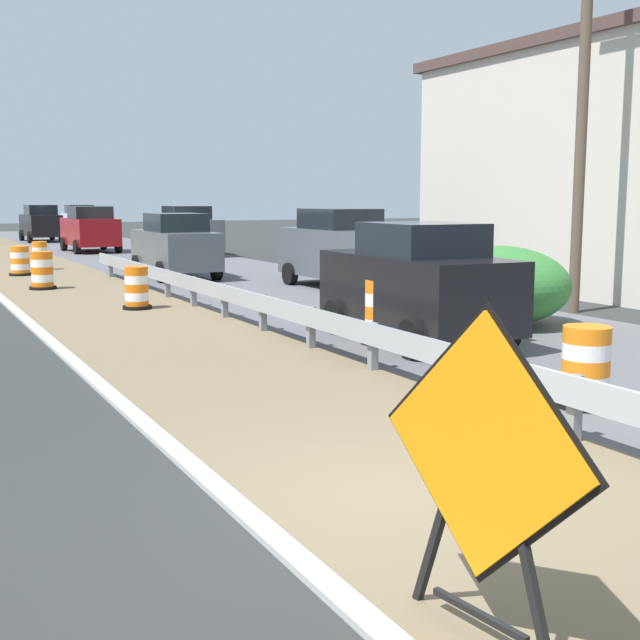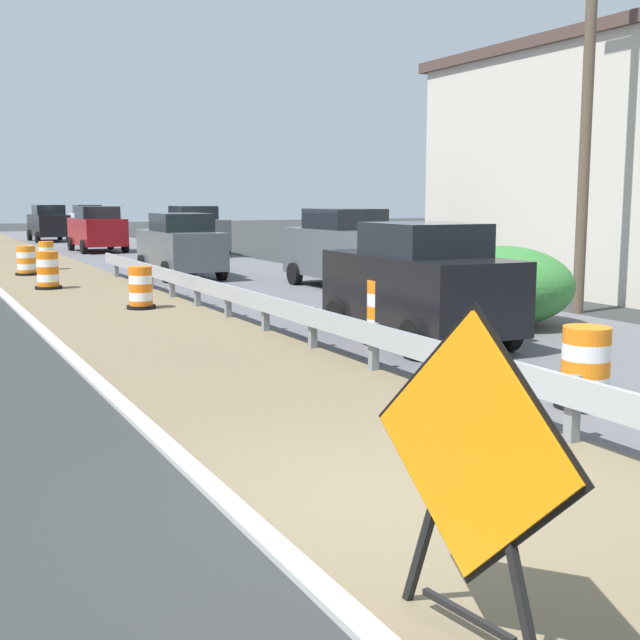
% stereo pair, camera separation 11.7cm
% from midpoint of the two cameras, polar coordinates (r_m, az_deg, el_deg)
% --- Properties ---
extents(ground_plane, '(160.00, 160.00, 0.00)m').
position_cam_midpoint_polar(ground_plane, '(7.17, 5.46, -12.07)').
color(ground_plane, '#2B2D2D').
extents(median_dirt_strip, '(3.88, 120.00, 0.01)m').
position_cam_midpoint_polar(median_dirt_strip, '(7.57, 10.30, -11.03)').
color(median_dirt_strip, '#706047').
rests_on(median_dirt_strip, ground).
extents(curb_near_edge, '(0.20, 120.00, 0.11)m').
position_cam_midpoint_polar(curb_near_edge, '(6.61, -4.41, -13.84)').
color(curb_near_edge, '#ADADA8').
rests_on(curb_near_edge, ground).
extents(guardrail_median, '(0.18, 42.39, 0.71)m').
position_cam_midpoint_polar(guardrail_median, '(8.90, 17.08, -4.87)').
color(guardrail_median, '#999EA3').
rests_on(guardrail_median, ground).
extents(warning_sign_diamond, '(0.27, 1.62, 1.95)m').
position_cam_midpoint_polar(warning_sign_diamond, '(4.79, 10.97, -9.45)').
color(warning_sign_diamond, black).
rests_on(warning_sign_diamond, ground).
extents(traffic_barrel_nearest, '(0.71, 0.71, 0.98)m').
position_cam_midpoint_polar(traffic_barrel_nearest, '(10.46, 18.10, -3.38)').
color(traffic_barrel_nearest, orange).
rests_on(traffic_barrel_nearest, ground).
extents(traffic_barrel_close, '(0.69, 0.69, 1.11)m').
position_cam_midpoint_polar(traffic_barrel_close, '(14.29, 4.58, 0.34)').
color(traffic_barrel_close, orange).
rests_on(traffic_barrel_close, ground).
extents(traffic_barrel_mid, '(0.66, 0.66, 0.96)m').
position_cam_midpoint_polar(traffic_barrel_mid, '(19.20, -12.06, 2.04)').
color(traffic_barrel_mid, orange).
rests_on(traffic_barrel_mid, ground).
extents(traffic_barrel_far, '(0.73, 0.73, 1.04)m').
position_cam_midpoint_polar(traffic_barrel_far, '(24.06, -18.09, 3.15)').
color(traffic_barrel_far, orange).
rests_on(traffic_barrel_far, ground).
extents(traffic_barrel_farther, '(0.73, 0.73, 0.95)m').
position_cam_midpoint_polar(traffic_barrel_farther, '(28.59, -19.44, 3.78)').
color(traffic_barrel_farther, orange).
rests_on(traffic_barrel_farther, ground).
extents(traffic_barrel_farthest, '(0.63, 0.63, 0.99)m').
position_cam_midpoint_polar(traffic_barrel_farthest, '(30.52, -18.20, 4.14)').
color(traffic_barrel_farthest, orange).
rests_on(traffic_barrel_farthest, ground).
extents(car_lead_near_lane, '(2.01, 4.56, 2.02)m').
position_cam_midpoint_polar(car_lead_near_lane, '(26.61, -9.46, 5.09)').
color(car_lead_near_lane, '#4C5156').
rests_on(car_lead_near_lane, ground).
extents(car_trailing_near_lane, '(1.99, 4.36, 2.01)m').
position_cam_midpoint_polar(car_trailing_near_lane, '(58.73, -15.63, 6.66)').
color(car_trailing_near_lane, silver).
rests_on(car_trailing_near_lane, ground).
extents(car_lead_far_lane, '(2.11, 4.18, 2.08)m').
position_cam_midpoint_polar(car_lead_far_lane, '(14.46, 7.05, 2.54)').
color(car_lead_far_lane, black).
rests_on(car_lead_far_lane, ground).
extents(car_mid_far_lane, '(2.15, 4.51, 2.14)m').
position_cam_midpoint_polar(car_mid_far_lane, '(36.76, -8.54, 6.10)').
color(car_mid_far_lane, '#4C5156').
rests_on(car_mid_far_lane, ground).
extents(car_trailing_far_lane, '(2.00, 4.25, 2.09)m').
position_cam_midpoint_polar(car_trailing_far_lane, '(50.34, -18.12, 6.35)').
color(car_trailing_far_lane, black).
rests_on(car_trailing_far_lane, ground).
extents(car_distant_a, '(2.08, 4.61, 2.20)m').
position_cam_midpoint_polar(car_distant_a, '(23.05, 2.01, 4.92)').
color(car_distant_a, '#4C5156').
rests_on(car_distant_a, ground).
extents(car_distant_b, '(2.17, 4.16, 2.10)m').
position_cam_midpoint_polar(car_distant_b, '(40.07, -15.01, 6.07)').
color(car_distant_b, maroon).
rests_on(car_distant_b, ground).
extents(utility_pole_near, '(0.24, 1.80, 9.17)m').
position_cam_midpoint_polar(utility_pole_near, '(19.00, 18.11, 14.80)').
color(utility_pole_near, brown).
rests_on(utility_pole_near, ground).
extents(bush_roadside, '(2.79, 2.79, 1.57)m').
position_cam_midpoint_polar(bush_roadside, '(16.72, 12.62, 2.31)').
color(bush_roadside, '#337533').
rests_on(bush_roadside, ground).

